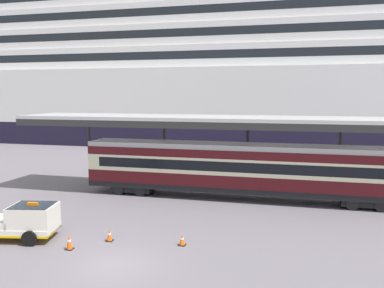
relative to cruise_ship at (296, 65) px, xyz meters
The scene contains 8 objects.
ground_plane 55.72m from the cruise_ship, 97.26° to the right, with size 400.00×400.00×0.00m, color slate.
cruise_ship is the anchor object (origin of this frame).
platform_canopy 40.51m from the cruise_ship, 94.21° to the right, with size 34.89×5.51×6.07m.
train_carriage 41.65m from the cruise_ship, 94.16° to the right, with size 23.56×2.81×4.11m.
service_truck 54.86m from the cruise_ship, 104.48° to the right, with size 5.50×3.05×2.02m.
traffic_cone_near 54.87m from the cruise_ship, 100.62° to the right, with size 0.36×0.36×0.78m.
traffic_cone_mid 52.25m from the cruise_ship, 95.15° to the right, with size 0.36×0.36×0.60m.
traffic_cone_far 53.08m from the cruise_ship, 99.42° to the right, with size 0.36×0.36×0.66m.
Camera 1 is at (8.07, -16.70, 7.74)m, focal length 39.18 mm.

